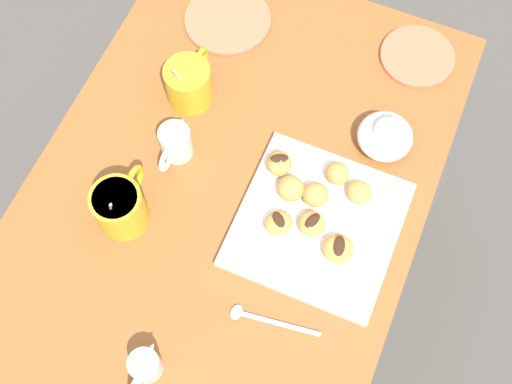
% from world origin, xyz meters
% --- Properties ---
extents(ground_plane, '(8.00, 8.00, 0.00)m').
position_xyz_m(ground_plane, '(0.00, 0.00, 0.00)').
color(ground_plane, '#514C47').
extents(dining_table, '(1.02, 0.72, 0.72)m').
position_xyz_m(dining_table, '(0.00, 0.00, 0.58)').
color(dining_table, '#935628').
rests_on(dining_table, ground_plane).
extents(pastry_plate_square, '(0.29, 0.29, 0.02)m').
position_xyz_m(pastry_plate_square, '(-0.02, -0.18, 0.73)').
color(pastry_plate_square, white).
rests_on(pastry_plate_square, dining_table).
extents(coffee_mug_mustard_left, '(0.13, 0.09, 0.15)m').
position_xyz_m(coffee_mug_mustard_left, '(-0.14, 0.15, 0.77)').
color(coffee_mug_mustard_left, gold).
rests_on(coffee_mug_mustard_left, dining_table).
extents(coffee_mug_mustard_right, '(0.13, 0.09, 0.14)m').
position_xyz_m(coffee_mug_mustard_right, '(0.14, 0.15, 0.77)').
color(coffee_mug_mustard_right, gold).
rests_on(coffee_mug_mustard_right, dining_table).
extents(cream_pitcher_white, '(0.10, 0.06, 0.07)m').
position_xyz_m(cream_pitcher_white, '(0.02, 0.12, 0.76)').
color(cream_pitcher_white, white).
rests_on(cream_pitcher_white, dining_table).
extents(ice_cream_bowl, '(0.11, 0.11, 0.08)m').
position_xyz_m(ice_cream_bowl, '(0.19, -0.24, 0.75)').
color(ice_cream_bowl, white).
rests_on(ice_cream_bowl, dining_table).
extents(chocolate_sauce_pitcher, '(0.09, 0.05, 0.06)m').
position_xyz_m(chocolate_sauce_pitcher, '(-0.37, -0.01, 0.75)').
color(chocolate_sauce_pitcher, white).
rests_on(chocolate_sauce_pitcher, dining_table).
extents(saucer_coral_left, '(0.15, 0.15, 0.01)m').
position_xyz_m(saucer_coral_left, '(0.41, -0.24, 0.72)').
color(saucer_coral_left, '#E5704C').
rests_on(saucer_coral_left, dining_table).
extents(saucer_coral_right, '(0.18, 0.18, 0.01)m').
position_xyz_m(saucer_coral_right, '(0.34, 0.16, 0.72)').
color(saucer_coral_right, '#E5704C').
rests_on(saucer_coral_right, dining_table).
extents(loose_spoon_near_saucer, '(0.04, 0.16, 0.01)m').
position_xyz_m(loose_spoon_near_saucer, '(-0.22, -0.16, 0.72)').
color(loose_spoon_near_saucer, silver).
rests_on(loose_spoon_near_saucer, dining_table).
extents(beignet_0, '(0.07, 0.06, 0.04)m').
position_xyz_m(beignet_0, '(0.06, -0.07, 0.75)').
color(beignet_0, '#D19347').
rests_on(beignet_0, pastry_plate_square).
extents(chocolate_drizzle_0, '(0.03, 0.04, 0.00)m').
position_xyz_m(chocolate_drizzle_0, '(0.06, -0.07, 0.78)').
color(chocolate_drizzle_0, '#381E11').
rests_on(chocolate_drizzle_0, beignet_0).
extents(beignet_1, '(0.07, 0.07, 0.03)m').
position_xyz_m(beignet_1, '(-0.05, -0.12, 0.75)').
color(beignet_1, '#D19347').
rests_on(beignet_1, pastry_plate_square).
extents(chocolate_drizzle_1, '(0.03, 0.04, 0.00)m').
position_xyz_m(chocolate_drizzle_1, '(-0.05, -0.12, 0.77)').
color(chocolate_drizzle_1, '#381E11').
rests_on(chocolate_drizzle_1, beignet_1).
extents(beignet_2, '(0.07, 0.07, 0.04)m').
position_xyz_m(beignet_2, '(0.02, -0.16, 0.75)').
color(beignet_2, '#D19347').
rests_on(beignet_2, pastry_plate_square).
extents(beignet_3, '(0.06, 0.06, 0.04)m').
position_xyz_m(beignet_3, '(0.08, -0.18, 0.75)').
color(beignet_3, '#D19347').
rests_on(beignet_3, pastry_plate_square).
extents(beignet_4, '(0.08, 0.08, 0.03)m').
position_xyz_m(beignet_4, '(-0.06, -0.23, 0.75)').
color(beignet_4, '#D19347').
rests_on(beignet_4, pastry_plate_square).
extents(chocolate_drizzle_4, '(0.04, 0.03, 0.00)m').
position_xyz_m(chocolate_drizzle_4, '(-0.06, -0.23, 0.77)').
color(chocolate_drizzle_4, '#381E11').
rests_on(chocolate_drizzle_4, beignet_4).
extents(beignet_5, '(0.07, 0.07, 0.03)m').
position_xyz_m(beignet_5, '(-0.03, -0.17, 0.75)').
color(beignet_5, '#D19347').
rests_on(beignet_5, pastry_plate_square).
extents(chocolate_drizzle_5, '(0.04, 0.03, 0.00)m').
position_xyz_m(chocolate_drizzle_5, '(-0.03, -0.17, 0.77)').
color(chocolate_drizzle_5, '#381E11').
rests_on(chocolate_drizzle_5, beignet_5).
extents(beignet_6, '(0.07, 0.07, 0.04)m').
position_xyz_m(beignet_6, '(0.02, -0.11, 0.75)').
color(beignet_6, '#D19347').
rests_on(beignet_6, pastry_plate_square).
extents(beignet_7, '(0.06, 0.06, 0.03)m').
position_xyz_m(beignet_7, '(0.06, -0.23, 0.75)').
color(beignet_7, '#D19347').
rests_on(beignet_7, pastry_plate_square).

